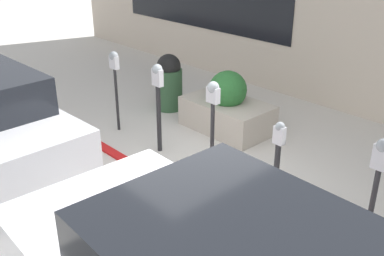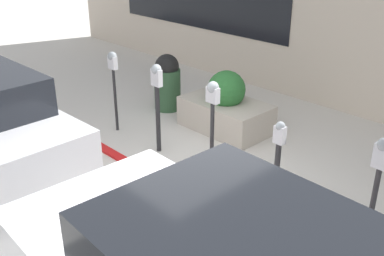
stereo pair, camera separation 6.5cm
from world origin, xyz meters
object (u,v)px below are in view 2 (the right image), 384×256
at_px(parking_meter_fourth, 157,94).
at_px(planter_box, 226,108).
at_px(parking_meter_nearest, 379,174).
at_px(parking_meter_middle, 213,108).
at_px(parking_meter_farthest, 113,72).
at_px(parking_meter_second, 278,157).
at_px(trash_bin, 167,82).

distance_m(parking_meter_fourth, planter_box, 1.59).
bearing_deg(planter_box, parking_meter_fourth, 83.33).
bearing_deg(parking_meter_nearest, parking_meter_middle, 0.14).
bearing_deg(parking_meter_farthest, parking_meter_second, 179.52).
xyz_separation_m(parking_meter_second, planter_box, (2.25, -1.51, -0.40)).
bearing_deg(parking_meter_middle, trash_bin, -27.84).
bearing_deg(trash_bin, parking_meter_nearest, 164.87).
relative_size(parking_meter_middle, trash_bin, 1.32).
distance_m(parking_meter_middle, parking_meter_farthest, 2.41).
bearing_deg(parking_meter_nearest, parking_meter_second, 2.75).
bearing_deg(planter_box, parking_meter_second, 146.09).
height_order(parking_meter_second, trash_bin, parking_meter_second).
bearing_deg(parking_meter_nearest, planter_box, -22.60).
height_order(parking_meter_farthest, planter_box, parking_meter_farthest).
bearing_deg(trash_bin, parking_meter_fourth, 134.74).
distance_m(parking_meter_nearest, planter_box, 3.83).
height_order(parking_meter_nearest, parking_meter_second, parking_meter_nearest).
relative_size(parking_meter_middle, parking_meter_farthest, 1.02).
xyz_separation_m(parking_meter_second, parking_meter_middle, (1.20, -0.05, 0.31)).
relative_size(parking_meter_second, parking_meter_fourth, 0.86).
bearing_deg(parking_meter_second, planter_box, -33.91).
bearing_deg(planter_box, trash_bin, 3.57).
bearing_deg(parking_meter_middle, parking_meter_second, 177.44).
bearing_deg(parking_meter_nearest, parking_meter_fourth, 0.19).
relative_size(parking_meter_nearest, planter_box, 0.92).
height_order(parking_meter_middle, parking_meter_fourth, parking_meter_middle).
height_order(parking_meter_second, parking_meter_middle, parking_meter_middle).
xyz_separation_m(parking_meter_middle, parking_meter_farthest, (2.41, 0.02, 0.00)).
distance_m(parking_meter_second, parking_meter_fourth, 2.43).
relative_size(parking_meter_nearest, parking_meter_middle, 0.98).
xyz_separation_m(parking_meter_nearest, parking_meter_middle, (2.44, 0.01, 0.06)).
height_order(parking_meter_second, parking_meter_fourth, parking_meter_fourth).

